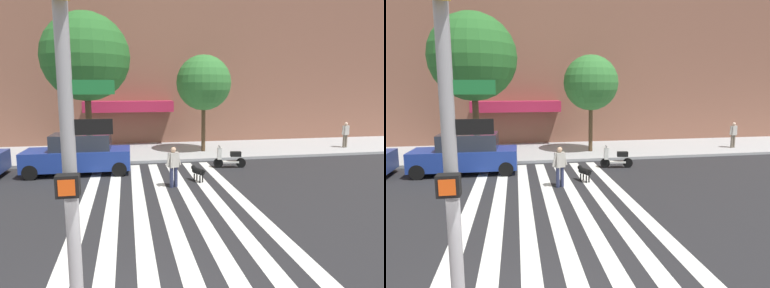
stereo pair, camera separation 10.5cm
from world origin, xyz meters
The scene contains 11 objects.
ground_plane centered at (0.00, 6.45, 0.00)m, with size 160.00×160.00×0.00m, color #232326.
sidewalk_far centered at (0.00, 15.89, 0.07)m, with size 80.00×6.00×0.15m, color #A5A6A7.
crosswalk_stripes centered at (1.12, 6.45, 0.00)m, with size 5.85×12.29×0.01m.
traffic_light_pole centered at (-0.85, -0.53, 3.52)m, with size 0.74×0.46×5.80m.
parked_car_behind_first centered at (-2.35, 11.33, 0.90)m, with size 4.78×2.03×1.87m.
parked_scooter centered at (4.88, 11.15, 0.48)m, with size 1.63×0.54×1.11m.
street_tree_nearest centered at (-2.11, 13.84, 5.52)m, with size 4.53×4.53×7.65m.
street_tree_middle centered at (4.41, 15.08, 4.25)m, with size 3.26×3.26×5.75m.
pedestrian_dog_walker centered at (1.66, 8.28, 0.93)m, with size 0.68×0.37×1.64m.
dog_on_leash centered at (2.78, 8.94, 0.44)m, with size 0.53×0.95×0.65m.
pedestrian_bystander centered at (13.70, 14.63, 1.08)m, with size 0.70×0.34×1.64m.
Camera 2 is at (-0.01, -4.98, 3.94)m, focal length 31.99 mm.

